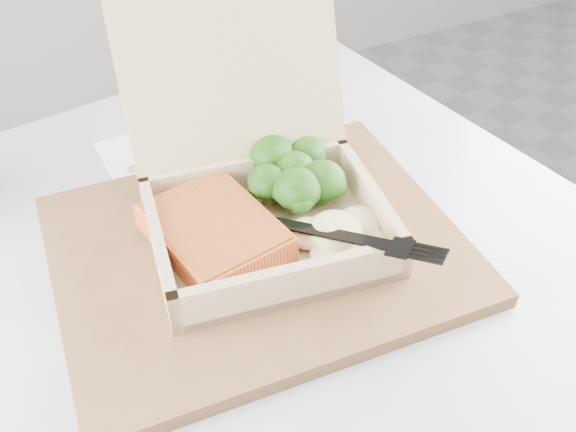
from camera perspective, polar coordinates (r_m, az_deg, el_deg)
name	(u,v)px	position (r m, az deg, el deg)	size (l,w,h in m)	color
cafe_table	(248,395)	(0.74, -3.60, -15.60)	(0.86, 0.86, 0.71)	black
serving_tray	(258,249)	(0.62, -2.70, -2.92)	(0.38, 0.30, 0.02)	brown
takeout_container	(257,179)	(0.61, -2.80, 3.28)	(0.25, 0.27, 0.19)	tan
salmon_fillet	(214,232)	(0.59, -6.57, -1.45)	(0.10, 0.13, 0.03)	orange
broccoli_pile	(294,175)	(0.64, 0.58, 3.62)	(0.11, 0.11, 0.04)	#2F6D18
mashed_potatoes	(335,232)	(0.59, 4.24, -1.45)	(0.09, 0.08, 0.03)	beige
plastic_fork	(305,225)	(0.58, 1.52, -0.79)	(0.11, 0.15, 0.03)	black
receipt	(143,166)	(0.75, -12.72, 4.33)	(0.08, 0.14, 0.00)	white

